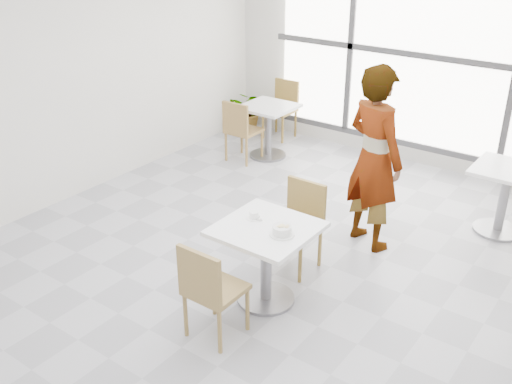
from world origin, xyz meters
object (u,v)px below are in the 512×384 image
Objects in this scene: main_table at (266,250)px; chair_far at (300,219)px; bg_table_left at (268,124)px; person at (374,159)px; coffee_cup at (254,216)px; bg_chair_left_far at (283,105)px; bg_chair_left_near at (240,127)px; plant_left at (249,111)px; oatmeal_bowl at (282,230)px; bg_table_right at (505,191)px; chair_near at (209,287)px.

main_table is 0.92× the size of chair_far.
person is at bearing -31.23° from bg_table_left.
bg_table_left is (-1.82, 2.79, -0.29)m from coffee_cup.
bg_chair_left_far is at bearing 126.51° from chair_far.
coffee_cup reaches higher than bg_table_left.
bg_chair_left_near reaches higher than main_table.
plant_left is (-2.78, 2.90, -0.18)m from chair_far.
oatmeal_bowl is at bearing -10.82° from main_table.
chair_far is 0.46× the size of person.
plant_left is (-3.13, 2.10, -0.63)m from person.
oatmeal_bowl is at bearing -113.80° from bg_table_right.
chair_far is (-0.03, 1.38, 0.00)m from chair_near.
oatmeal_bowl is 0.11× the size of person.
chair_near is at bearing -113.10° from bg_table_right.
person reaches higher than main_table.
main_table is at bearing 100.80° from person.
bg_chair_left_near and bg_chair_left_far have the same top height.
person is at bearing -134.99° from bg_table_right.
coffee_cup is (-0.17, 0.06, 0.26)m from main_table.
chair_far is at bearing 139.76° from bg_chair_left_near.
chair_near and bg_chair_left_far have the same top height.
bg_table_left is at bearing 123.08° from coffee_cup.
oatmeal_bowl is 0.37m from coffee_cup.
bg_table_left is (-2.17, 2.88, -0.31)m from oatmeal_bowl.
bg_table_right is (1.32, 2.54, -0.04)m from main_table.
main_table is 0.33m from oatmeal_bowl.
plant_left is (-2.87, 3.58, -0.20)m from main_table.
plant_left is at bearing -171.47° from bg_chair_left_far.
chair_far reaches higher than coffee_cup.
chair_near is at bearing -81.50° from coffee_cup.
chair_far is at bearing -53.49° from bg_chair_left_far.
coffee_cup is (-0.36, 0.09, -0.01)m from oatmeal_bowl.
bg_table_right is 4.32m from plant_left.
main_table is at bearing -51.27° from plant_left.
bg_table_right is (1.06, 1.06, -0.47)m from person.
bg_table_right is 3.50m from bg_chair_left_near.
chair_near is at bearing -62.87° from bg_chair_left_far.
oatmeal_bowl is 2.83m from bg_table_right.
main_table and bg_table_left have the same top height.
oatmeal_bowl reaches higher than bg_table_right.
chair_far is 4.14× the size of oatmeal_bowl.
bg_chair_left_far reaches higher than bg_table_left.
bg_table_left is at bearing 124.95° from main_table.
plant_left is (-0.69, 1.12, -0.18)m from bg_chair_left_near.
main_table is 0.70m from chair_near.
main_table is 3.29m from bg_chair_left_near.
bg_table_left is 3.32m from bg_table_right.
main_table is at bearing -117.44° from bg_table_right.
chair_near is 3.80m from bg_chair_left_near.
chair_far is 2.89m from bg_table_left.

